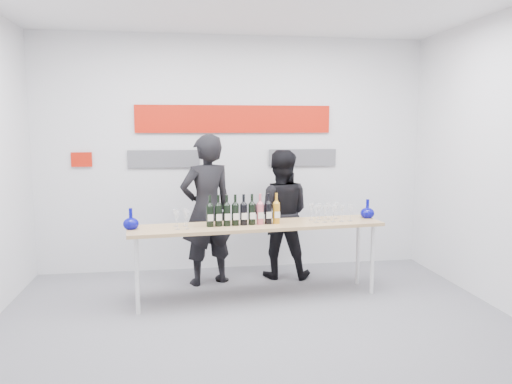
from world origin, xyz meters
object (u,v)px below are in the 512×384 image
tasting_table (257,230)px  mic_stand (222,247)px  presenter_left (207,210)px  presenter_right (280,214)px

tasting_table → mic_stand: bearing=110.9°
presenter_left → mic_stand: presenter_left is taller
tasting_table → presenter_left: presenter_left is taller
tasting_table → presenter_right: size_ratio=1.75×
presenter_left → mic_stand: 0.51m
mic_stand → presenter_left: bearing=-155.7°
presenter_right → mic_stand: bearing=18.5°
tasting_table → presenter_left: 0.80m
tasting_table → presenter_left: (-0.51, 0.59, 0.13)m
tasting_table → presenter_right: 0.84m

